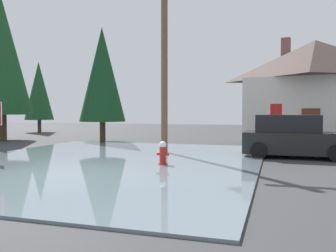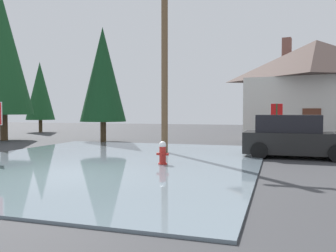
{
  "view_description": "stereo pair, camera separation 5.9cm",
  "coord_description": "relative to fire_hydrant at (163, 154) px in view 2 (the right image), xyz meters",
  "views": [
    {
      "loc": [
        5.8,
        -8.64,
        1.83
      ],
      "look_at": [
        1.93,
        3.97,
        1.28
      ],
      "focal_mm": 37.87,
      "sensor_mm": 36.0,
      "label": 1
    },
    {
      "loc": [
        5.86,
        -8.62,
        1.83
      ],
      "look_at": [
        1.93,
        3.97,
        1.28
      ],
      "focal_mm": 37.87,
      "sensor_mm": 36.0,
      "label": 2
    }
  ],
  "objects": [
    {
      "name": "ground_plane",
      "position": [
        -2.18,
        -2.58,
        -0.46
      ],
      "size": [
        80.0,
        80.0,
        0.1
      ],
      "primitive_type": "cube",
      "color": "#38383A"
    },
    {
      "name": "flood_puddle",
      "position": [
        -2.32,
        0.42,
        -0.38
      ],
      "size": [
        10.96,
        13.61,
        0.06
      ],
      "primitive_type": "cube",
      "color": "slate",
      "rests_on": "ground"
    },
    {
      "name": "lane_stop_bar",
      "position": [
        -3.06,
        -3.89,
        -0.4
      ],
      "size": [
        4.16,
        0.34,
        0.01
      ],
      "primitive_type": "cube",
      "rotation": [
        0.0,
        0.0,
        -0.01
      ],
      "color": "silver",
      "rests_on": "ground"
    },
    {
      "name": "fire_hydrant",
      "position": [
        0.0,
        0.0,
        0.0
      ],
      "size": [
        0.42,
        0.36,
        0.83
      ],
      "color": "#AD231E",
      "rests_on": "ground"
    },
    {
      "name": "utility_pole",
      "position": [
        -1.01,
        3.35,
        4.16
      ],
      "size": [
        1.6,
        0.28,
        8.78
      ],
      "color": "brown",
      "rests_on": "ground"
    },
    {
      "name": "stop_sign_far",
      "position": [
        3.6,
        8.32,
        1.18
      ],
      "size": [
        0.64,
        0.12,
        2.25
      ],
      "color": "#1E4C28",
      "rests_on": "ground"
    },
    {
      "name": "house",
      "position": [
        6.0,
        13.84,
        2.95
      ],
      "size": [
        9.57,
        8.02,
        6.98
      ],
      "color": "beige",
      "rests_on": "ground"
    },
    {
      "name": "parked_car",
      "position": [
        4.29,
        3.62,
        0.39
      ],
      "size": [
        4.06,
        2.17,
        1.69
      ],
      "color": "black",
      "rests_on": "ground"
    },
    {
      "name": "pine_tree_tall_left",
      "position": [
        -6.3,
        7.81,
        3.6
      ],
      "size": [
        2.73,
        2.73,
        6.81
      ],
      "color": "#4C3823",
      "rests_on": "ground"
    },
    {
      "name": "pine_tree_mid_left",
      "position": [
        -16.08,
        14.89,
        3.19
      ],
      "size": [
        2.45,
        2.45,
        6.11
      ],
      "color": "#4C3823",
      "rests_on": "ground"
    },
    {
      "name": "pine_tree_short_left",
      "position": [
        -12.77,
        6.93,
        4.93
      ],
      "size": [
        3.63,
        3.63,
        9.07
      ],
      "color": "#4C3823",
      "rests_on": "ground"
    }
  ]
}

